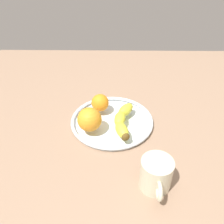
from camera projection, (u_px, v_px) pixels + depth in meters
ground_plane at (112, 127)px, 84.65cm from camera, size 128.55×128.55×4.00cm
fruit_bowl at (112, 121)px, 82.89cm from camera, size 28.64×28.64×1.80cm
banana at (123, 120)px, 78.97cm from camera, size 19.36×8.18×3.69cm
orange_front_right at (100, 103)px, 84.70cm from camera, size 6.27×6.27×6.27cm
orange_back_right at (90, 119)px, 75.82cm from camera, size 7.90×7.90×7.90cm
ambient_mug at (156, 175)px, 60.12cm from camera, size 11.90×8.24×8.93cm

